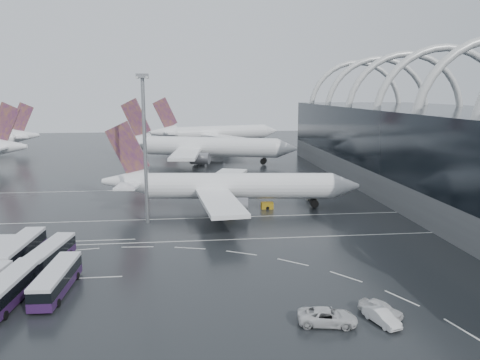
{
  "coord_description": "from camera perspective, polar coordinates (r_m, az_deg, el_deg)",
  "views": [
    {
      "loc": [
        -0.93,
        -75.95,
        24.21
      ],
      "look_at": [
        9.1,
        13.85,
        7.0
      ],
      "focal_mm": 35.0,
      "sensor_mm": 36.0,
      "label": 1
    }
  ],
  "objects": [
    {
      "name": "lane_marking_far",
      "position": [
        118.45,
        -5.79,
        -1.06
      ],
      "size": [
        120.0,
        0.25,
        0.01
      ],
      "primitive_type": "cube",
      "color": "silver",
      "rests_on": "ground"
    },
    {
      "name": "floodlight_mast",
      "position": [
        86.49,
        -11.59,
        5.87
      ],
      "size": [
        2.09,
        2.09,
        27.24
      ],
      "color": "gray",
      "rests_on": "ground"
    },
    {
      "name": "lane_marking_mid",
      "position": [
        91.23,
        -5.58,
        -4.66
      ],
      "size": [
        120.0,
        0.25,
        0.01
      ],
      "primitive_type": "cube",
      "color": "silver",
      "rests_on": "ground"
    },
    {
      "name": "bus_row_far_b",
      "position": [
        61.59,
        -26.37,
        -11.78
      ],
      "size": [
        4.02,
        13.15,
        3.19
      ],
      "rotation": [
        0.0,
        0.0,
        1.49
      ],
      "color": "#29143E",
      "rests_on": "ground"
    },
    {
      "name": "terminal",
      "position": [
        115.15,
        26.59,
        2.99
      ],
      "size": [
        42.0,
        160.0,
        34.9
      ],
      "color": "#575A5C",
      "rests_on": "ground"
    },
    {
      "name": "airliner_gate_b",
      "position": [
        160.18,
        -4.67,
        4.03
      ],
      "size": [
        61.69,
        54.77,
        21.87
      ],
      "rotation": [
        0.0,
        0.0,
        -0.31
      ],
      "color": "white",
      "rests_on": "ground"
    },
    {
      "name": "gse_cart_belly_e",
      "position": [
        115.6,
        2.64,
        -1.0
      ],
      "size": [
        2.28,
        1.35,
        1.25
      ],
      "primitive_type": "cube",
      "color": "#A98316",
      "rests_on": "ground"
    },
    {
      "name": "van_curve_c",
      "position": [
        53.57,
        16.89,
        -15.67
      ],
      "size": [
        2.97,
        4.91,
        1.53
      ],
      "primitive_type": "imported",
      "rotation": [
        0.0,
        0.0,
        0.31
      ],
      "color": "silver",
      "rests_on": "ground"
    },
    {
      "name": "gse_cart_belly_d",
      "position": [
        107.03,
        8.73,
        -2.08
      ],
      "size": [
        2.27,
        1.34,
        1.24
      ],
      "primitive_type": "cube",
      "color": "slate",
      "rests_on": "ground"
    },
    {
      "name": "bus_row_far_c",
      "position": [
        62.23,
        -21.46,
        -11.22
      ],
      "size": [
        3.41,
        12.55,
        3.06
      ],
      "rotation": [
        0.0,
        0.0,
        1.52
      ],
      "color": "#29143E",
      "rests_on": "ground"
    },
    {
      "name": "van_curve_a",
      "position": [
        52.03,
        10.62,
        -16.07
      ],
      "size": [
        6.68,
        4.01,
        1.74
      ],
      "primitive_type": "imported",
      "rotation": [
        0.0,
        0.0,
        1.38
      ],
      "color": "silver",
      "rests_on": "ground"
    },
    {
      "name": "gse_cart_belly_a",
      "position": [
        98.09,
        3.32,
        -3.11
      ],
      "size": [
        2.5,
        1.48,
        1.36
      ],
      "primitive_type": "cube",
      "color": "#A98316",
      "rests_on": "ground"
    },
    {
      "name": "airliner_main",
      "position": [
        97.8,
        -1.66,
        -0.8
      ],
      "size": [
        53.95,
        47.02,
        18.26
      ],
      "rotation": [
        0.0,
        0.0,
        -0.11
      ],
      "color": "white",
      "rests_on": "ground"
    },
    {
      "name": "lane_marking_near",
      "position": [
        77.82,
        -5.42,
        -7.39
      ],
      "size": [
        120.0,
        0.25,
        0.01
      ],
      "primitive_type": "cube",
      "color": "silver",
      "rests_on": "ground"
    },
    {
      "name": "bus_row_near_d",
      "position": [
        71.35,
        -22.21,
        -8.45
      ],
      "size": [
        4.46,
        12.71,
        3.07
      ],
      "rotation": [
        0.0,
        0.0,
        1.44
      ],
      "color": "#29143E",
      "rests_on": "ground"
    },
    {
      "name": "bus_bay_line_south",
      "position": [
        68.65,
        -26.04,
        -11.01
      ],
      "size": [
        28.0,
        0.25,
        0.01
      ],
      "primitive_type": "cube",
      "color": "silver",
      "rests_on": "ground"
    },
    {
      "name": "bus_row_near_c",
      "position": [
        74.3,
        -25.37,
        -7.8
      ],
      "size": [
        3.84,
        13.88,
        3.38
      ],
      "rotation": [
        0.0,
        0.0,
        1.52
      ],
      "color": "#29143E",
      "rests_on": "ground"
    },
    {
      "name": "gse_cart_belly_c",
      "position": [
        92.5,
        -1.2,
        -4.05
      ],
      "size": [
        1.97,
        1.16,
        1.07
      ],
      "primitive_type": "cube",
      "color": "#A98316",
      "rests_on": "ground"
    },
    {
      "name": "bus_bay_line_north",
      "position": [
        82.99,
        -22.38,
        -7.01
      ],
      "size": [
        28.0,
        0.25,
        0.01
      ],
      "primitive_type": "cube",
      "color": "silver",
      "rests_on": "ground"
    },
    {
      "name": "ground",
      "position": [
        79.72,
        -5.44,
        -6.95
      ],
      "size": [
        420.0,
        420.0,
        0.0
      ],
      "primitive_type": "plane",
      "color": "black",
      "rests_on": "ground"
    },
    {
      "name": "airliner_gate_c",
      "position": [
        212.63,
        -3.11,
        5.7
      ],
      "size": [
        59.74,
        54.36,
        21.68
      ],
      "rotation": [
        0.0,
        0.0,
        0.3
      ],
      "color": "white",
      "rests_on": "ground"
    },
    {
      "name": "van_curve_b",
      "position": [
        55.19,
        16.77,
        -14.77
      ],
      "size": [
        4.54,
        5.05,
        1.66
      ],
      "primitive_type": "imported",
      "rotation": [
        0.0,
        0.0,
        0.66
      ],
      "color": "silver",
      "rests_on": "ground"
    }
  ]
}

